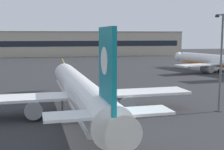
% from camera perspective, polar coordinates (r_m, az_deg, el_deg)
% --- Properties ---
extents(taxiway_centreline, '(0.43, 180.00, 0.01)m').
position_cam_1_polar(taxiway_centreline, '(57.37, -5.94, -3.60)').
color(taxiway_centreline, yellow).
rests_on(taxiway_centreline, ground).
extents(airliner_foreground, '(32.22, 41.52, 11.65)m').
position_cam_1_polar(airliner_foreground, '(42.00, -5.98, -3.00)').
color(airliner_foreground, white).
rests_on(airliner_foreground, ground).
extents(airliner_background, '(30.49, 38.68, 11.06)m').
position_cam_1_polar(airliner_background, '(96.10, 19.73, 2.38)').
color(airliner_background, white).
rests_on(airliner_background, ground).
extents(apron_lamp_post, '(2.24, 0.90, 13.88)m').
position_cam_1_polar(apron_lamp_post, '(46.05, 19.60, 2.40)').
color(apron_lamp_post, '#515156').
rests_on(apron_lamp_post, ground).
extents(safety_cone_by_nose_gear, '(0.44, 0.44, 0.55)m').
position_cam_1_polar(safety_cone_by_nose_gear, '(58.75, -6.44, -3.10)').
color(safety_cone_by_nose_gear, orange).
rests_on(safety_cone_by_nose_gear, ground).
extents(terminal_building, '(135.27, 12.40, 12.86)m').
position_cam_1_polar(terminal_building, '(162.30, -10.52, 5.72)').
color(terminal_building, '#B2A893').
rests_on(terminal_building, ground).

